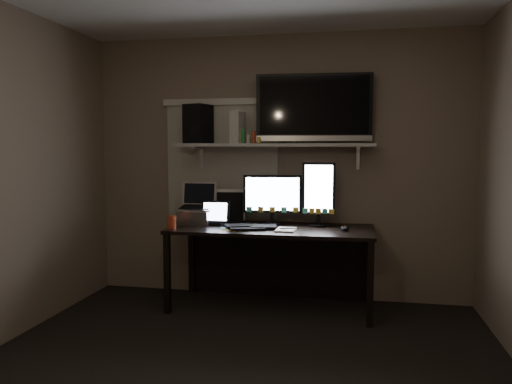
% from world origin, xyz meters
% --- Properties ---
extents(floor, '(3.60, 3.60, 0.00)m').
position_xyz_m(floor, '(0.00, 0.00, 0.00)').
color(floor, black).
rests_on(floor, ground).
extents(back_wall, '(3.60, 0.00, 3.60)m').
position_xyz_m(back_wall, '(0.00, 1.80, 1.25)').
color(back_wall, '#7B6958').
rests_on(back_wall, floor).
extents(window_blinds, '(1.10, 0.02, 1.10)m').
position_xyz_m(window_blinds, '(-0.55, 1.79, 1.30)').
color(window_blinds, beige).
rests_on(window_blinds, back_wall).
extents(desk, '(1.80, 0.75, 0.73)m').
position_xyz_m(desk, '(0.00, 1.55, 0.55)').
color(desk, black).
rests_on(desk, floor).
extents(wall_shelf, '(1.80, 0.35, 0.03)m').
position_xyz_m(wall_shelf, '(0.00, 1.62, 1.46)').
color(wall_shelf, '#A2A19D').
rests_on(wall_shelf, back_wall).
extents(monitor_landscape, '(0.54, 0.10, 0.47)m').
position_xyz_m(monitor_landscape, '(-0.02, 1.59, 0.97)').
color(monitor_landscape, black).
rests_on(monitor_landscape, desk).
extents(monitor_portrait, '(0.30, 0.06, 0.59)m').
position_xyz_m(monitor_portrait, '(0.41, 1.57, 1.02)').
color(monitor_portrait, black).
rests_on(monitor_portrait, desk).
extents(keyboard, '(0.49, 0.30, 0.03)m').
position_xyz_m(keyboard, '(-0.17, 1.35, 0.74)').
color(keyboard, black).
rests_on(keyboard, desk).
extents(mouse, '(0.09, 0.12, 0.04)m').
position_xyz_m(mouse, '(0.64, 1.37, 0.75)').
color(mouse, black).
rests_on(mouse, desk).
extents(notepad, '(0.17, 0.23, 0.01)m').
position_xyz_m(notepad, '(0.15, 1.29, 0.74)').
color(notepad, white).
rests_on(notepad, desk).
extents(tablet, '(0.26, 0.11, 0.23)m').
position_xyz_m(tablet, '(-0.52, 1.44, 0.84)').
color(tablet, black).
rests_on(tablet, desk).
extents(file_sorter, '(0.26, 0.14, 0.31)m').
position_xyz_m(file_sorter, '(-0.43, 1.66, 0.89)').
color(file_sorter, black).
rests_on(file_sorter, desk).
extents(laptop, '(0.34, 0.28, 0.38)m').
position_xyz_m(laptop, '(-0.72, 1.48, 0.92)').
color(laptop, '#BABABF').
rests_on(laptop, desk).
extents(cup, '(0.08, 0.08, 0.12)m').
position_xyz_m(cup, '(-0.85, 1.19, 0.79)').
color(cup, '#9D341C').
rests_on(cup, desk).
extents(sticky_notes, '(0.31, 0.26, 0.00)m').
position_xyz_m(sticky_notes, '(-0.29, 1.28, 0.73)').
color(sticky_notes, gold).
rests_on(sticky_notes, desk).
extents(tv, '(1.06, 0.26, 0.63)m').
position_xyz_m(tv, '(0.35, 1.67, 1.79)').
color(tv, black).
rests_on(tv, wall_shelf).
extents(game_console, '(0.10, 0.25, 0.29)m').
position_xyz_m(game_console, '(-0.35, 1.60, 1.63)').
color(game_console, beige).
rests_on(game_console, wall_shelf).
extents(speaker, '(0.25, 0.28, 0.37)m').
position_xyz_m(speaker, '(-0.74, 1.65, 1.66)').
color(speaker, black).
rests_on(speaker, wall_shelf).
extents(bottles, '(0.21, 0.06, 0.13)m').
position_xyz_m(bottles, '(-0.27, 1.59, 1.55)').
color(bottles, '#A50F0C').
rests_on(bottles, wall_shelf).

